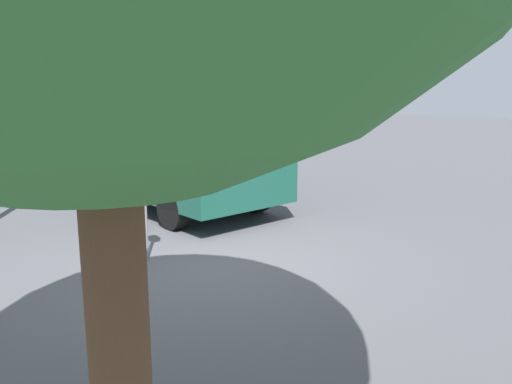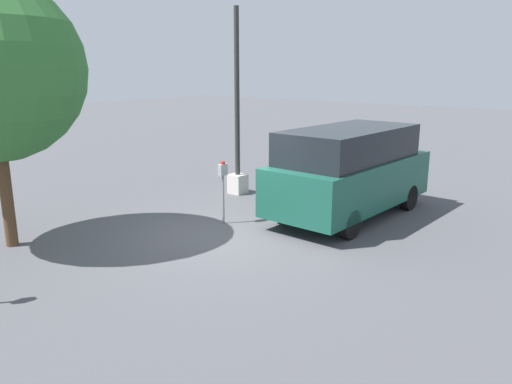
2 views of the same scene
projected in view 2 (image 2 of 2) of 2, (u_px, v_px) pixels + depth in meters
ground_plane at (218, 235)px, 10.79m from camera, size 80.00×80.00×0.00m
parking_meter_near at (223, 178)px, 11.34m from camera, size 0.21×0.12×1.48m
lamp_post at (237, 143)px, 14.07m from camera, size 0.44×0.44×5.12m
parked_van at (350, 170)px, 11.91m from camera, size 4.78×2.05×2.16m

